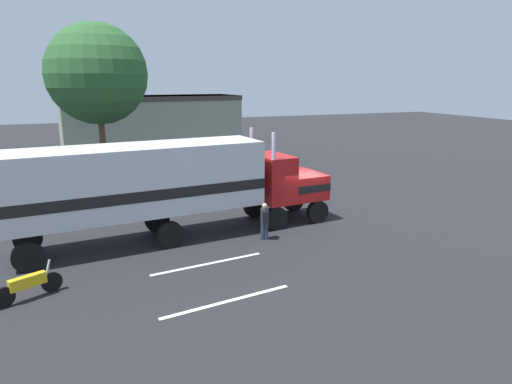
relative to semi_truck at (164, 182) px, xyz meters
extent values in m
plane|color=#232326|center=(6.59, 0.17, -2.52)|extent=(120.00, 120.00, 0.00)
cube|color=silver|center=(0.94, -3.33, -2.52)|extent=(4.39, 0.67, 0.01)
cube|color=silver|center=(0.75, -6.37, -2.52)|extent=(4.38, 0.75, 0.01)
cube|color=#B21919|center=(6.81, 0.64, -0.82)|extent=(2.03, 2.66, 1.20)
cube|color=#B21919|center=(5.21, 0.49, -0.32)|extent=(1.63, 2.62, 2.20)
cube|color=silver|center=(7.74, 0.73, -0.82)|extent=(0.28, 2.10, 1.08)
cube|color=black|center=(6.81, 0.64, -0.76)|extent=(2.03, 2.70, 0.36)
cylinder|color=silver|center=(4.56, 1.53, 0.28)|extent=(0.18, 0.18, 3.40)
cylinder|color=silver|center=(4.77, -0.66, 0.28)|extent=(0.18, 0.18, 3.40)
cube|color=silver|center=(-1.11, -0.11, 0.23)|extent=(10.70, 3.58, 2.80)
cube|color=black|center=(-1.11, -0.11, -0.19)|extent=(10.70, 3.62, 0.44)
cylinder|color=silver|center=(5.51, 1.82, -1.57)|extent=(1.35, 0.76, 0.64)
cylinder|color=black|center=(7.00, 1.76, -1.97)|extent=(1.12, 0.40, 1.10)
cylinder|color=black|center=(7.21, -0.43, -1.97)|extent=(1.12, 0.40, 1.10)
cylinder|color=black|center=(4.71, 1.54, -1.97)|extent=(1.12, 0.40, 1.10)
cylinder|color=black|center=(4.92, -0.65, -1.97)|extent=(1.12, 0.40, 1.10)
cylinder|color=black|center=(-0.22, 1.08, -1.97)|extent=(1.12, 0.40, 1.10)
cylinder|color=black|center=(-0.01, -1.11, -1.97)|extent=(1.12, 0.40, 1.10)
cylinder|color=black|center=(-5.44, 0.58, -1.97)|extent=(1.12, 0.40, 1.10)
cylinder|color=black|center=(-5.24, -1.61, -1.97)|extent=(1.12, 0.40, 1.10)
cylinder|color=#2D3347|center=(3.87, -1.64, -2.11)|extent=(0.18, 0.18, 0.82)
cylinder|color=#2D3347|center=(4.01, -1.67, -2.11)|extent=(0.18, 0.18, 0.82)
cylinder|color=#333338|center=(3.94, -1.65, -1.41)|extent=(0.34, 0.34, 0.58)
sphere|color=tan|center=(3.94, -1.65, -1.01)|extent=(0.23, 0.23, 0.23)
cube|color=black|center=(3.90, -1.85, -1.39)|extent=(0.29, 0.21, 0.36)
cube|color=maroon|center=(2.50, 12.10, -1.85)|extent=(4.56, 2.24, 0.70)
cube|color=#1E232D|center=(2.70, 12.08, -1.23)|extent=(2.26, 1.86, 0.55)
cylinder|color=black|center=(0.93, 11.48, -2.20)|extent=(0.66, 0.28, 0.64)
cylinder|color=black|center=(1.09, 13.03, -2.20)|extent=(0.66, 0.28, 0.64)
cylinder|color=black|center=(3.91, 11.17, -2.20)|extent=(0.66, 0.28, 0.64)
cylinder|color=black|center=(4.07, 12.72, -2.20)|extent=(0.66, 0.28, 0.64)
cylinder|color=black|center=(-4.36, -3.63, -2.19)|extent=(0.64, 0.38, 0.66)
cylinder|color=black|center=(-5.67, -4.26, -2.19)|extent=(0.64, 0.38, 0.66)
cube|color=gold|center=(-5.02, -3.95, -1.91)|extent=(1.10, 0.69, 0.36)
cylinder|color=silver|center=(-4.45, -3.68, -1.74)|extent=(0.29, 0.19, 0.69)
cylinder|color=brown|center=(-1.72, 15.86, -0.20)|extent=(0.44, 0.44, 4.66)
sphere|color=#2B5C2C|center=(-1.72, 15.86, 4.62)|extent=(7.09, 7.09, 7.09)
cube|color=gray|center=(3.93, 29.37, 0.05)|extent=(18.49, 7.67, 5.15)
cube|color=#3F3833|center=(3.93, 29.37, 2.37)|extent=(18.60, 7.78, 0.50)
camera|label=1|loc=(-2.97, -18.33, 4.18)|focal=30.93mm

